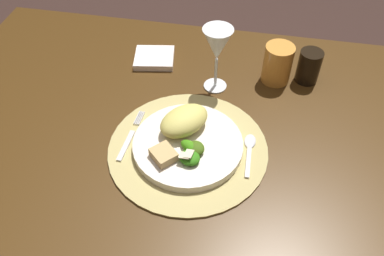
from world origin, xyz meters
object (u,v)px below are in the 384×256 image
fork (130,138)px  dark_tumbler (309,66)px  spoon (250,148)px  amber_tumbler (278,64)px  dinner_plate (188,145)px  wine_glass (217,46)px  napkin (154,58)px  dining_table (184,164)px

fork → dark_tumbler: size_ratio=1.78×
spoon → amber_tumbler: amber_tumbler is taller
dinner_plate → wine_glass: bearing=82.9°
spoon → napkin: bearing=136.3°
dining_table → dinner_plate: size_ratio=5.26×
wine_glass → dark_tumbler: size_ratio=1.97×
dining_table → dark_tumbler: size_ratio=14.61×
fork → napkin: (-0.02, 0.31, 0.00)m
spoon → wine_glass: size_ratio=0.72×
dining_table → dinner_plate: dinner_plate is taller
spoon → amber_tumbler: 0.27m
dinner_plate → spoon: dinner_plate is taller
dark_tumbler → fork: bearing=-143.4°
dinner_plate → wine_glass: size_ratio=1.41×
napkin → wine_glass: wine_glass is taller
spoon → amber_tumbler: bearing=80.4°
dining_table → amber_tumbler: amber_tumbler is taller
dining_table → amber_tumbler: bearing=43.3°
fork → amber_tumbler: bearing=41.6°
dining_table → dinner_plate: 0.21m
spoon → amber_tumbler: size_ratio=1.21×
fork → dark_tumbler: 0.51m
amber_tumbler → dark_tumbler: (0.08, 0.01, -0.01)m
fork → napkin: bearing=93.7°
dinner_plate → wine_glass: wine_glass is taller
dinner_plate → fork: dinner_plate is taller
dinner_plate → dark_tumbler: dark_tumbler is taller
dinner_plate → amber_tumbler: amber_tumbler is taller
dining_table → spoon: spoon is taller
dining_table → dark_tumbler: 0.43m
wine_glass → dinner_plate: bearing=-97.1°
dark_tumbler → spoon: bearing=-114.5°
dinner_plate → dark_tumbler: bearing=48.8°
dining_table → fork: 0.23m
dark_tumbler → wine_glass: bearing=-162.7°
dining_table → wine_glass: 0.34m
dinner_plate → amber_tumbler: bearing=57.6°
napkin → dark_tumbler: (0.43, -0.00, 0.04)m
spoon → wine_glass: (-0.11, 0.21, 0.12)m
amber_tumbler → dark_tumbler: bearing=10.1°
spoon → dark_tumbler: (0.13, 0.28, 0.04)m
dinner_plate → spoon: bearing=10.1°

